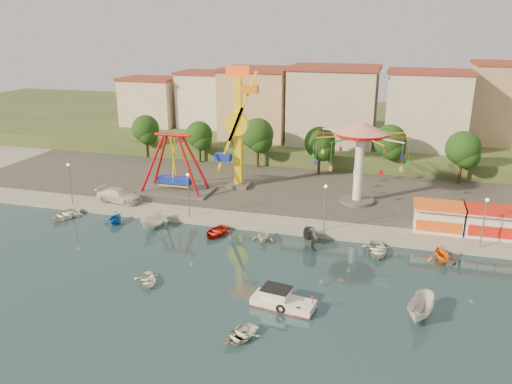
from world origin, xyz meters
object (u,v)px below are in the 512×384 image
(wave_swinger, at_px, (360,144))
(rowboat_a, at_px, (147,280))
(van, at_px, (119,195))
(kamikaze_tower, at_px, (239,131))
(cabin_motorboat, at_px, (282,302))
(pirate_ship_ride, at_px, (174,165))
(skiff, at_px, (421,309))

(wave_swinger, height_order, rowboat_a, wave_swinger)
(rowboat_a, distance_m, van, 21.62)
(rowboat_a, bearing_deg, kamikaze_tower, 55.76)
(kamikaze_tower, relative_size, cabin_motorboat, 3.04)
(pirate_ship_ride, height_order, wave_swinger, wave_swinger)
(kamikaze_tower, distance_m, rowboat_a, 28.54)
(cabin_motorboat, height_order, rowboat_a, cabin_motorboat)
(cabin_motorboat, distance_m, skiff, 11.05)
(pirate_ship_ride, distance_m, wave_swinger, 24.50)
(kamikaze_tower, height_order, skiff, kamikaze_tower)
(skiff, xyz_separation_m, van, (-36.40, 16.52, 0.60))
(pirate_ship_ride, bearing_deg, kamikaze_tower, 28.42)
(cabin_motorboat, bearing_deg, pirate_ship_ride, 138.78)
(kamikaze_tower, height_order, van, kamikaze_tower)
(rowboat_a, xyz_separation_m, van, (-12.91, 17.31, 1.15))
(kamikaze_tower, bearing_deg, cabin_motorboat, -65.91)
(wave_swinger, bearing_deg, pirate_ship_ride, -174.23)
(cabin_motorboat, xyz_separation_m, rowboat_a, (-12.53, 0.60, -0.17))
(pirate_ship_ride, xyz_separation_m, skiff, (31.27, -22.29, -3.52))
(skiff, bearing_deg, wave_swinger, 121.35)
(rowboat_a, relative_size, skiff, 0.68)
(kamikaze_tower, xyz_separation_m, cabin_motorboat, (12.48, -27.92, -8.08))
(wave_swinger, distance_m, van, 31.07)
(wave_swinger, height_order, cabin_motorboat, wave_swinger)
(kamikaze_tower, xyz_separation_m, rowboat_a, (-0.05, -27.32, -8.25))
(cabin_motorboat, relative_size, rowboat_a, 1.76)
(wave_swinger, relative_size, cabin_motorboat, 2.14)
(van, bearing_deg, cabin_motorboat, -119.93)
(rowboat_a, height_order, skiff, skiff)
(cabin_motorboat, bearing_deg, skiff, 15.37)
(kamikaze_tower, bearing_deg, van, -142.31)
(pirate_ship_ride, height_order, skiff, pirate_ship_ride)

